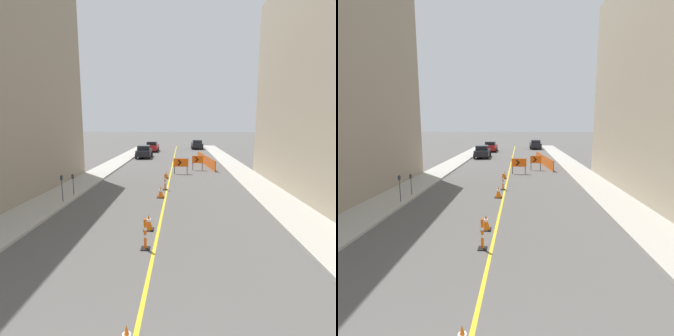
% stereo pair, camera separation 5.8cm
% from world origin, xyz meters
% --- Properties ---
extents(lane_stripe, '(0.12, 51.61, 0.01)m').
position_xyz_m(lane_stripe, '(0.00, 25.80, 0.00)').
color(lane_stripe, gold).
rests_on(lane_stripe, ground_plane).
extents(sidewalk_left, '(2.34, 51.61, 0.13)m').
position_xyz_m(sidewalk_left, '(-6.33, 25.80, 0.06)').
color(sidewalk_left, '#ADA89E').
rests_on(sidewalk_left, ground_plane).
extents(sidewalk_right, '(2.34, 51.61, 0.13)m').
position_xyz_m(sidewalk_right, '(6.33, 25.80, 0.06)').
color(sidewalk_right, '#ADA89E').
rests_on(sidewalk_right, ground_plane).
extents(traffic_cone_second, '(0.41, 0.41, 0.65)m').
position_xyz_m(traffic_cone_second, '(-0.40, 9.27, 0.32)').
color(traffic_cone_second, black).
rests_on(traffic_cone_second, ground_plane).
extents(traffic_cone_third, '(0.44, 0.44, 0.67)m').
position_xyz_m(traffic_cone_third, '(-0.28, 14.10, 0.33)').
color(traffic_cone_third, black).
rests_on(traffic_cone_third, ground_plane).
extents(traffic_cone_fourth, '(0.33, 0.33, 0.61)m').
position_xyz_m(traffic_cone_fourth, '(-0.23, 19.62, 0.30)').
color(traffic_cone_fourth, black).
rests_on(traffic_cone_fourth, ground_plane).
extents(delineator_post_front, '(0.31, 0.31, 1.11)m').
position_xyz_m(delineator_post_front, '(-0.31, 7.59, 0.47)').
color(delineator_post_front, black).
rests_on(delineator_post_front, ground_plane).
extents(delineator_post_rear, '(0.31, 0.31, 1.11)m').
position_xyz_m(delineator_post_rear, '(-0.13, 15.96, 0.47)').
color(delineator_post_rear, black).
rests_on(delineator_post_rear, ground_plane).
extents(arrow_barricade_primary, '(1.29, 0.09, 1.36)m').
position_xyz_m(arrow_barricade_primary, '(0.89, 21.62, 0.96)').
color(arrow_barricade_primary, '#EF560C').
rests_on(arrow_barricade_primary, ground_plane).
extents(arrow_barricade_secondary, '(1.03, 0.08, 1.37)m').
position_xyz_m(arrow_barricade_secondary, '(2.47, 23.58, 0.96)').
color(arrow_barricade_secondary, '#EF560C').
rests_on(arrow_barricade_secondary, ground_plane).
extents(safety_mesh_fence, '(1.08, 8.72, 1.01)m').
position_xyz_m(safety_mesh_fence, '(3.51, 26.96, 0.51)').
color(safety_mesh_fence, '#EF560C').
rests_on(safety_mesh_fence, ground_plane).
extents(parked_car_curb_near, '(2.00, 4.38, 1.59)m').
position_xyz_m(parked_car_curb_near, '(-3.90, 32.82, 0.80)').
color(parked_car_curb_near, black).
rests_on(parked_car_curb_near, ground_plane).
extents(parked_car_curb_mid, '(1.93, 4.31, 1.59)m').
position_xyz_m(parked_car_curb_mid, '(-3.68, 40.61, 0.80)').
color(parked_car_curb_mid, maroon).
rests_on(parked_car_curb_mid, ground_plane).
extents(parked_car_curb_far, '(1.94, 4.34, 1.59)m').
position_xyz_m(parked_car_curb_far, '(3.70, 45.45, 0.80)').
color(parked_car_curb_far, black).
rests_on(parked_car_curb_far, ground_plane).
extents(parking_meter_near_curb, '(0.12, 0.11, 1.47)m').
position_xyz_m(parking_meter_near_curb, '(-5.51, 12.59, 1.16)').
color(parking_meter_near_curb, '#4C4C51').
rests_on(parking_meter_near_curb, sidewalk_left).
extents(parking_meter_far_curb, '(0.12, 0.11, 1.25)m').
position_xyz_m(parking_meter_far_curb, '(-5.51, 14.05, 1.02)').
color(parking_meter_far_curb, '#4C4C51').
rests_on(parking_meter_far_curb, sidewalk_left).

